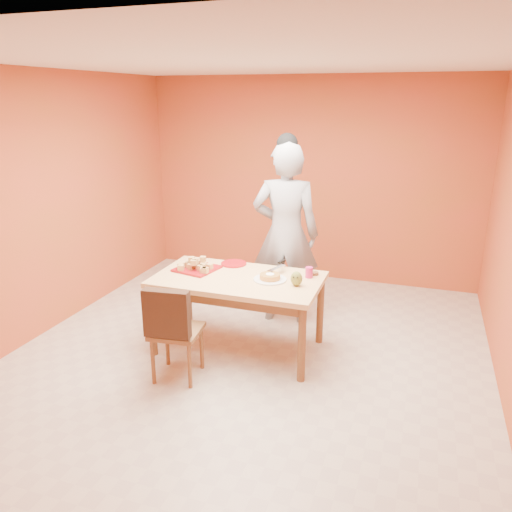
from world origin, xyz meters
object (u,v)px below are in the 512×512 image
(dining_table, at_px, (238,286))
(magenta_glass, at_px, (309,272))
(sponge_cake, at_px, (270,277))
(person, at_px, (286,234))
(dining_chair, at_px, (175,329))
(red_dinner_plate, at_px, (234,264))
(pastry_platter, at_px, (197,269))
(egg_ornament, at_px, (296,279))
(checker_tin, at_px, (314,273))

(dining_table, bearing_deg, magenta_glass, 18.27)
(sponge_cake, bearing_deg, person, 95.44)
(person, bearing_deg, dining_chair, 61.32)
(person, xyz_separation_m, red_dinner_plate, (-0.42, -0.48, -0.23))
(dining_table, bearing_deg, pastry_platter, 171.18)
(dining_table, height_order, dining_chair, dining_chair)
(person, distance_m, egg_ornament, 0.96)
(egg_ornament, height_order, magenta_glass, egg_ornament)
(egg_ornament, bearing_deg, red_dinner_plate, 138.67)
(pastry_platter, height_order, egg_ornament, egg_ornament)
(sponge_cake, bearing_deg, pastry_platter, 176.46)
(red_dinner_plate, bearing_deg, magenta_glass, -9.28)
(person, relative_size, magenta_glass, 19.19)
(dining_table, height_order, sponge_cake, sponge_cake)
(person, distance_m, checker_tin, 0.72)
(pastry_platter, height_order, checker_tin, checker_tin)
(person, relative_size, sponge_cake, 10.12)
(pastry_platter, bearing_deg, dining_table, -8.82)
(dining_table, distance_m, person, 0.93)
(checker_tin, bearing_deg, pastry_platter, -168.43)
(magenta_glass, distance_m, checker_tin, 0.11)
(sponge_cake, xyz_separation_m, checker_tin, (0.36, 0.28, -0.02))
(magenta_glass, bearing_deg, pastry_platter, -172.78)
(checker_tin, bearing_deg, dining_chair, -135.43)
(dining_chair, bearing_deg, red_dinner_plate, 74.83)
(egg_ornament, height_order, checker_tin, egg_ornament)
(dining_chair, distance_m, checker_tin, 1.45)
(dining_table, bearing_deg, egg_ornament, -4.08)
(red_dinner_plate, height_order, egg_ornament, egg_ornament)
(egg_ornament, bearing_deg, dining_chair, -159.38)
(person, relative_size, egg_ornament, 14.29)
(sponge_cake, height_order, egg_ornament, egg_ornament)
(pastry_platter, xyz_separation_m, checker_tin, (1.15, 0.24, 0.00))
(person, xyz_separation_m, checker_tin, (0.44, -0.53, -0.22))
(person, bearing_deg, egg_ornament, 103.70)
(dining_table, xyz_separation_m, pastry_platter, (-0.47, 0.07, 0.11))
(dining_chair, distance_m, egg_ornament, 1.18)
(dining_chair, relative_size, pastry_platter, 2.43)
(person, distance_m, pastry_platter, 1.06)
(magenta_glass, bearing_deg, dining_chair, -137.38)
(dining_table, xyz_separation_m, sponge_cake, (0.32, 0.02, 0.13))
(dining_chair, bearing_deg, dining_table, 57.42)
(sponge_cake, xyz_separation_m, magenta_glass, (0.33, 0.19, 0.02))
(dining_table, bearing_deg, red_dinner_plate, 117.14)
(dining_chair, height_order, checker_tin, dining_chair)
(person, xyz_separation_m, egg_ornament, (0.35, -0.88, -0.16))
(dining_table, xyz_separation_m, dining_chair, (-0.33, -0.69, -0.19))
(person, bearing_deg, pastry_platter, 38.87)
(checker_tin, bearing_deg, egg_ornament, -104.23)
(pastry_platter, distance_m, checker_tin, 1.17)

